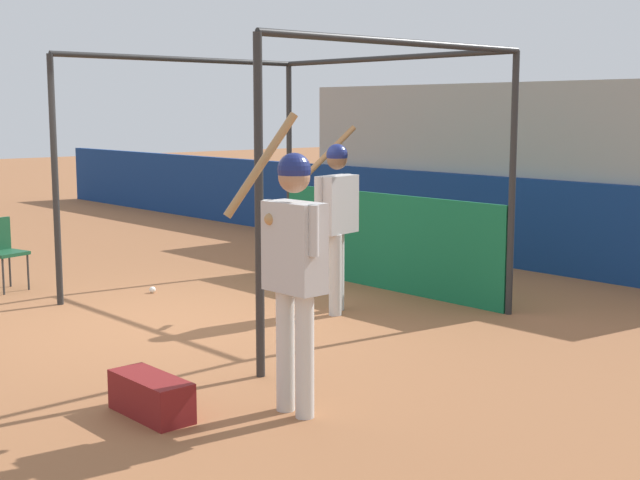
% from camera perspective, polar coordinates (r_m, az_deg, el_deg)
% --- Properties ---
extents(ground_plane, '(60.00, 60.00, 0.00)m').
position_cam_1_polar(ground_plane, '(9.02, -9.80, -5.19)').
color(ground_plane, '#935B38').
extents(outfield_wall, '(24.00, 0.12, 1.20)m').
position_cam_1_polar(outfield_wall, '(12.37, 10.70, 1.27)').
color(outfield_wall, navy).
rests_on(outfield_wall, ground).
extents(bleacher_section, '(7.05, 2.40, 2.48)m').
position_cam_1_polar(bleacher_section, '(13.33, 14.10, 4.42)').
color(bleacher_section, '#9E9E99').
rests_on(bleacher_section, ground).
extents(batting_cage, '(3.59, 3.31, 2.70)m').
position_cam_1_polar(batting_cage, '(9.94, 1.81, 2.94)').
color(batting_cage, '#282828').
rests_on(batting_cage, ground).
extents(player_batter, '(0.55, 0.90, 1.92)m').
position_cam_1_polar(player_batter, '(9.14, 1.07, 1.85)').
color(player_batter, silver).
rests_on(player_batter, ground).
extents(player_waiting, '(0.76, 0.52, 2.08)m').
position_cam_1_polar(player_waiting, '(6.04, -1.72, -1.12)').
color(player_waiting, silver).
rests_on(player_waiting, ground).
extents(folding_chair, '(0.48, 0.48, 0.84)m').
position_cam_1_polar(folding_chair, '(11.01, -19.75, -0.38)').
color(folding_chair, '#194C2D').
rests_on(folding_chair, ground).
extents(equipment_bag, '(0.70, 0.28, 0.28)m').
position_cam_1_polar(equipment_bag, '(6.33, -10.76, -9.79)').
color(equipment_bag, maroon).
rests_on(equipment_bag, ground).
extents(baseball, '(0.07, 0.07, 0.07)m').
position_cam_1_polar(baseball, '(10.45, -10.67, -3.15)').
color(baseball, white).
rests_on(baseball, ground).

